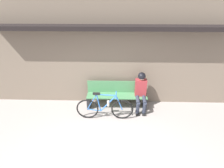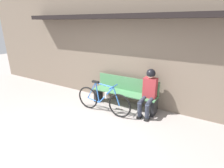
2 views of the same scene
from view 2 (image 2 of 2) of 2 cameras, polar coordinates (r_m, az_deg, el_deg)
name	(u,v)px [view 2 (image 2 of 2)]	position (r m, az deg, el deg)	size (l,w,h in m)	color
ground_plane	(66,147)	(3.82, -14.67, -19.14)	(24.00, 24.00, 0.00)	gray
storefront_wall	(125,48)	(5.13, 4.15, 11.79)	(12.00, 0.56, 3.20)	#756656
park_bench_near	(125,93)	(5.07, 4.24, -2.95)	(1.89, 0.42, 0.86)	#477F51
bicycle	(103,100)	(4.74, -2.98, -5.30)	(1.66, 0.40, 0.87)	black
person_seated	(149,89)	(4.61, 11.94, -1.71)	(0.34, 0.61, 1.24)	#2D3342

